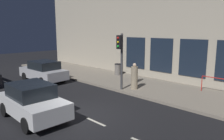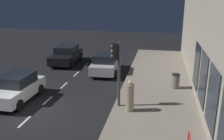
{
  "view_description": "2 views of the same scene",
  "coord_description": "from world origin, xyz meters",
  "px_view_note": "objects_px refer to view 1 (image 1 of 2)",
  "views": [
    {
      "loc": [
        -5.85,
        -7.82,
        3.93
      ],
      "look_at": [
        3.24,
        1.24,
        1.57
      ],
      "focal_mm": 35.35,
      "sensor_mm": 36.0,
      "label": 1
    },
    {
      "loc": [
        6.35,
        -11.01,
        6.02
      ],
      "look_at": [
        3.61,
        2.94,
        1.69
      ],
      "focal_mm": 40.3,
      "sensor_mm": 36.0,
      "label": 2
    }
  ],
  "objects_px": {
    "traffic_light": "(121,52)",
    "trash_bin": "(118,69)",
    "pedestrian_0": "(134,77)",
    "parked_car_1": "(32,101)",
    "parked_car_0": "(44,71)"
  },
  "relations": [
    {
      "from": "traffic_light",
      "to": "trash_bin",
      "type": "height_order",
      "value": "traffic_light"
    },
    {
      "from": "pedestrian_0",
      "to": "traffic_light",
      "type": "bearing_deg",
      "value": -26.31
    },
    {
      "from": "parked_car_1",
      "to": "trash_bin",
      "type": "height_order",
      "value": "parked_car_1"
    },
    {
      "from": "parked_car_0",
      "to": "trash_bin",
      "type": "height_order",
      "value": "parked_car_0"
    },
    {
      "from": "pedestrian_0",
      "to": "trash_bin",
      "type": "bearing_deg",
      "value": -116.03
    },
    {
      "from": "parked_car_0",
      "to": "pedestrian_0",
      "type": "xyz_separation_m",
      "value": [
        2.76,
        -6.68,
        0.12
      ]
    },
    {
      "from": "traffic_light",
      "to": "parked_car_0",
      "type": "xyz_separation_m",
      "value": [
        -1.99,
        6.17,
        -1.77
      ]
    },
    {
      "from": "pedestrian_0",
      "to": "trash_bin",
      "type": "distance_m",
      "value": 4.58
    },
    {
      "from": "parked_car_0",
      "to": "parked_car_1",
      "type": "bearing_deg",
      "value": -124.35
    },
    {
      "from": "traffic_light",
      "to": "parked_car_1",
      "type": "xyz_separation_m",
      "value": [
        -5.88,
        -0.12,
        -1.77
      ]
    },
    {
      "from": "parked_car_0",
      "to": "pedestrian_0",
      "type": "height_order",
      "value": "pedestrian_0"
    },
    {
      "from": "trash_bin",
      "to": "pedestrian_0",
      "type": "bearing_deg",
      "value": -122.97
    },
    {
      "from": "parked_car_0",
      "to": "trash_bin",
      "type": "relative_size",
      "value": 4.42
    },
    {
      "from": "parked_car_0",
      "to": "parked_car_1",
      "type": "xyz_separation_m",
      "value": [
        -3.89,
        -6.29,
        -0.0
      ]
    },
    {
      "from": "parked_car_1",
      "to": "parked_car_0",
      "type": "bearing_deg",
      "value": -120.74
    }
  ]
}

